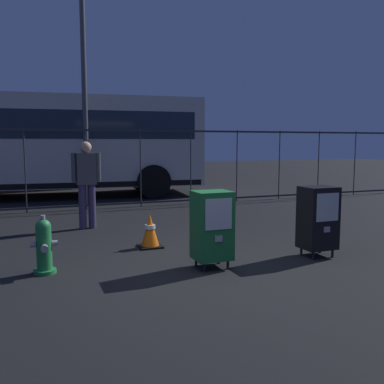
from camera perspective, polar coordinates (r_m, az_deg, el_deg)
name	(u,v)px	position (r m, az deg, el deg)	size (l,w,h in m)	color
ground_plane	(204,274)	(5.45, 1.63, -10.94)	(60.00, 60.00, 0.00)	black
fire_hydrant	(44,246)	(5.71, -19.20, -6.86)	(0.33, 0.32, 0.75)	#1E7238
newspaper_box_primary	(318,218)	(6.42, 16.50, -3.30)	(0.48, 0.42, 1.02)	black
newspaper_box_secondary	(212,225)	(5.60, 2.70, -4.47)	(0.48, 0.42, 1.02)	black
pedestrian	(87,179)	(8.37, -13.94, 1.64)	(0.55, 0.22, 1.67)	#382D51
traffic_cone	(150,231)	(6.77, -5.64, -5.22)	(0.36, 0.36, 0.53)	black
fence_barrier	(114,168)	(10.89, -10.44, 3.21)	(18.03, 0.04, 2.00)	#2D2D33
bus_near	(24,141)	(13.68, -21.61, 6.42)	(10.68, 3.53, 3.00)	beige
street_light_far_left	(83,31)	(12.27, -14.43, 20.15)	(0.32, 0.32, 7.97)	#4C4F54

